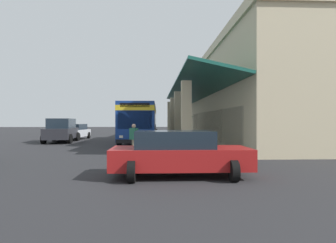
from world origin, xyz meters
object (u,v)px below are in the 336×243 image
object	(u,v)px
pedestrian	(134,138)
potted_palm	(185,132)
parked_sedan_red	(179,153)
parked_suv_charcoal	(62,130)
transit_bus	(140,120)
parked_sedan_silver	(75,132)

from	to	relation	value
pedestrian	potted_palm	bearing A→B (deg)	163.69
parked_sedan_red	parked_suv_charcoal	world-z (taller)	parked_suv_charcoal
parked_sedan_red	potted_palm	bearing A→B (deg)	173.62
pedestrian	transit_bus	bearing A→B (deg)	-179.17
parked_suv_charcoal	potted_palm	distance (m)	11.83
transit_bus	pedestrian	size ratio (longest dim) A/B	6.92
parked_sedan_silver	pedestrian	xyz separation A→B (m)	(12.92, 6.59, 0.15)
transit_bus	parked_sedan_red	bearing A→B (deg)	7.48
parked_suv_charcoal	parked_sedan_silver	size ratio (longest dim) A/B	1.09
parked_sedan_red	parked_suv_charcoal	size ratio (longest dim) A/B	0.89
parked_sedan_red	potted_palm	xyz separation A→B (m)	(-20.08, 2.25, -0.13)
parked_suv_charcoal	parked_sedan_red	bearing A→B (deg)	29.30
parked_sedan_silver	pedestrian	bearing A→B (deg)	27.02
parked_sedan_red	parked_sedan_silver	xyz separation A→B (m)	(-18.91, -8.47, 0.00)
parked_suv_charcoal	parked_sedan_silver	distance (m)	3.75
parked_sedan_red	parked_suv_charcoal	bearing A→B (deg)	-150.70
parked_suv_charcoal	potted_palm	xyz separation A→B (m)	(-4.90, 10.76, -0.40)
transit_bus	potted_palm	distance (m)	6.50
parked_sedan_red	pedestrian	size ratio (longest dim) A/B	2.71
transit_bus	parked_sedan_red	xyz separation A→B (m)	(15.32, 2.01, -1.10)
parked_sedan_silver	pedestrian	world-z (taller)	pedestrian
potted_palm	pedestrian	bearing A→B (deg)	-16.31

